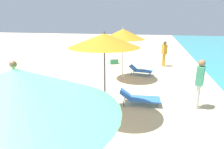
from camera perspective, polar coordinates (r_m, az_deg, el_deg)
umbrella_nearest at (r=1.85m, az=-26.50°, el=-4.62°), size 1.82×1.82×2.56m
umbrella_second at (r=5.32m, az=-2.32°, el=10.11°), size 1.99×1.99×2.61m
lounger_second_shoreside at (r=6.88m, az=8.13°, el=-6.85°), size 1.46×0.71×0.51m
umbrella_farthest at (r=9.35m, az=3.30°, el=11.93°), size 2.13×2.13×2.56m
lounger_farthest_shoreside at (r=10.52m, az=8.48°, el=1.33°), size 1.30×0.74×0.53m
person_walking_near at (r=12.79m, az=15.36°, el=6.73°), size 0.35×0.42×1.64m
person_walking_mid at (r=6.91m, az=24.74°, el=-1.29°), size 0.32×0.41×1.68m
cooler_box at (r=13.16m, az=0.63°, el=4.00°), size 0.62×0.53×0.38m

